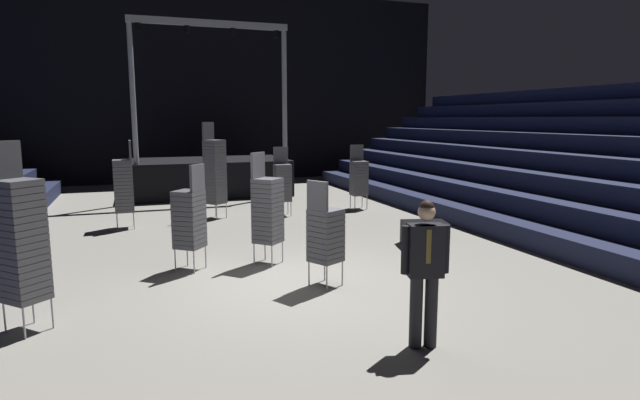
{
  "coord_description": "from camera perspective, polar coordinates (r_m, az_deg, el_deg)",
  "views": [
    {
      "loc": [
        -2.4,
        -7.74,
        2.66
      ],
      "look_at": [
        0.27,
        -0.17,
        1.4
      ],
      "focal_mm": 29.3,
      "sensor_mm": 36.0,
      "label": 1
    }
  ],
  "objects": [
    {
      "name": "chair_stack_rear_centre",
      "position": [
        9.56,
        -5.77,
        -0.96
      ],
      "size": [
        0.62,
        0.62,
        2.05
      ],
      "rotation": [
        0.0,
        0.0,
        3.92
      ],
      "color": "#B2B5BA",
      "rests_on": "ground_plane"
    },
    {
      "name": "equipment_road_case",
      "position": [
        11.28,
        11.32,
        -3.58
      ],
      "size": [
        1.02,
        0.8,
        0.5
      ],
      "primitive_type": "cube",
      "rotation": [
        0.0,
        0.0,
        -0.25
      ],
      "color": "black",
      "rests_on": "ground_plane"
    },
    {
      "name": "bleacher_bank_right",
      "position": [
        13.61,
        30.58,
        4.07
      ],
      "size": [
        6.0,
        24.0,
        3.6
      ],
      "rotation": [
        0.0,
        0.0,
        -1.57
      ],
      "color": "#191E38",
      "rests_on": "ground_plane"
    },
    {
      "name": "chair_stack_rear_right",
      "position": [
        15.42,
        4.26,
        2.51
      ],
      "size": [
        0.46,
        0.46,
        1.88
      ],
      "rotation": [
        0.0,
        0.0,
        3.1
      ],
      "color": "#B2B5BA",
      "rests_on": "ground_plane"
    },
    {
      "name": "chair_stack_front_left",
      "position": [
        14.35,
        -4.13,
        2.03
      ],
      "size": [
        0.46,
        0.46,
        1.88
      ],
      "rotation": [
        0.0,
        0.0,
        3.09
      ],
      "color": "#B2B5BA",
      "rests_on": "ground_plane"
    },
    {
      "name": "chair_stack_front_right",
      "position": [
        8.27,
        0.58,
        -3.66
      ],
      "size": [
        0.6,
        0.6,
        1.71
      ],
      "rotation": [
        0.0,
        0.0,
        5.21
      ],
      "color": "#B2B5BA",
      "rests_on": "ground_plane"
    },
    {
      "name": "chair_stack_mid_left",
      "position": [
        9.41,
        -14.07,
        -1.86
      ],
      "size": [
        0.62,
        0.62,
        1.88
      ],
      "rotation": [
        0.0,
        0.0,
        0.9
      ],
      "color": "#B2B5BA",
      "rests_on": "ground_plane"
    },
    {
      "name": "man_with_tie",
      "position": [
        6.15,
        11.4,
        -7.0
      ],
      "size": [
        0.57,
        0.32,
        1.75
      ],
      "rotation": [
        0.0,
        0.0,
        2.9
      ],
      "color": "black",
      "rests_on": "ground_plane"
    },
    {
      "name": "arena_end_wall",
      "position": [
        22.9,
        -13.67,
        12.04
      ],
      "size": [
        22.0,
        0.3,
        8.0
      ],
      "primitive_type": "cube",
      "color": "black",
      "rests_on": "ground_plane"
    },
    {
      "name": "chair_stack_mid_centre",
      "position": [
        13.49,
        -20.64,
        1.58
      ],
      "size": [
        0.45,
        0.45,
        2.14
      ],
      "rotation": [
        0.0,
        0.0,
        1.59
      ],
      "color": "#B2B5BA",
      "rests_on": "ground_plane"
    },
    {
      "name": "chair_stack_mid_right",
      "position": [
        14.14,
        -11.42,
        3.14
      ],
      "size": [
        0.62,
        0.62,
        2.56
      ],
      "rotation": [
        0.0,
        0.0,
        3.83
      ],
      "color": "#B2B5BA",
      "rests_on": "ground_plane"
    },
    {
      "name": "chair_stack_rear_left",
      "position": [
        7.41,
        -29.82,
        -3.68
      ],
      "size": [
        0.62,
        0.62,
        2.39
      ],
      "rotation": [
        0.0,
        0.0,
        3.9
      ],
      "color": "#B2B5BA",
      "rests_on": "ground_plane"
    },
    {
      "name": "ground_plane",
      "position": [
        8.54,
        -2.08,
        -9.58
      ],
      "size": [
        22.0,
        30.0,
        0.1
      ],
      "primitive_type": "cube",
      "color": "gray"
    },
    {
      "name": "stage_riser",
      "position": [
        18.82,
        -11.99,
        2.74
      ],
      "size": [
        5.31,
        3.2,
        5.71
      ],
      "color": "black",
      "rests_on": "ground_plane"
    }
  ]
}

